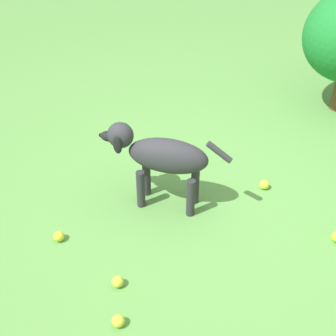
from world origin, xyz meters
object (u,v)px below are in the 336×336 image
Objects in this scene: tennis_ball_0 at (264,185)px; tennis_ball_4 at (118,282)px; dog at (160,156)px; tennis_ball_1 at (59,236)px; tennis_ball_2 at (118,321)px.

tennis_ball_4 is at bearing -6.11° from tennis_ball_0.
dog is 11.67× the size of tennis_ball_1.
tennis_ball_4 is (-0.17, -0.18, 0.00)m from tennis_ball_2.
tennis_ball_4 is (-0.00, 0.52, 0.00)m from tennis_ball_1.
dog is at bearing -150.01° from tennis_ball_2.
tennis_ball_2 is at bearing 47.78° from tennis_ball_4.
tennis_ball_1 is at bearing -103.20° from tennis_ball_2.
tennis_ball_2 is 1.00× the size of tennis_ball_4.
tennis_ball_0 is at bearing -178.03° from tennis_ball_2.
tennis_ball_4 is (0.67, 0.30, -0.34)m from dog.
dog is 1.02m from tennis_ball_2.
dog is at bearing 161.93° from tennis_ball_1.
tennis_ball_1 is 0.52m from tennis_ball_4.
tennis_ball_4 is (1.26, -0.13, 0.00)m from tennis_ball_0.
tennis_ball_0 is (-0.59, 0.43, -0.34)m from dog.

